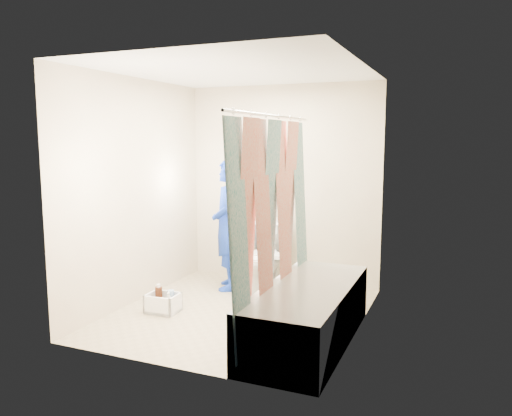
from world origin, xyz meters
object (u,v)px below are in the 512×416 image
at_px(toilet, 266,258).
at_px(plumber, 228,225).
at_px(bathtub, 307,313).
at_px(cleaning_caddy, 164,304).

relative_size(toilet, plumber, 0.52).
bearing_deg(bathtub, toilet, 125.44).
relative_size(bathtub, toilet, 2.19).
height_order(bathtub, plumber, plumber).
distance_m(toilet, cleaning_caddy, 1.30).
height_order(toilet, cleaning_caddy, toilet).
xyz_separation_m(bathtub, cleaning_caddy, (-1.57, 0.17, -0.18)).
height_order(plumber, cleaning_caddy, plumber).
bearing_deg(cleaning_caddy, toilet, 53.70).
xyz_separation_m(toilet, plumber, (-0.47, -0.03, 0.36)).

